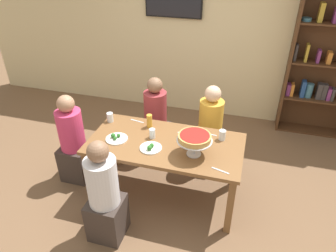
# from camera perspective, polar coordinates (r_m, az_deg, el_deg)

# --- Properties ---
(ground_plane) EXTENTS (12.00, 12.00, 0.00)m
(ground_plane) POSITION_cam_1_polar(r_m,az_deg,el_deg) (3.86, -0.42, -12.09)
(ground_plane) COLOR brown
(rear_partition) EXTENTS (8.00, 0.12, 2.80)m
(rear_partition) POSITION_cam_1_polar(r_m,az_deg,el_deg) (5.09, 6.87, 17.07)
(rear_partition) COLOR beige
(rear_partition) RESTS_ON ground_plane
(dining_table) EXTENTS (1.68, 0.85, 0.74)m
(dining_table) POSITION_cam_1_polar(r_m,az_deg,el_deg) (3.44, -0.46, -4.27)
(dining_table) COLOR brown
(dining_table) RESTS_ON ground_plane
(bookshelf) EXTENTS (1.10, 0.30, 2.21)m
(bookshelf) POSITION_cam_1_polar(r_m,az_deg,el_deg) (5.05, 27.30, 10.02)
(bookshelf) COLOR #4C2D19
(bookshelf) RESTS_ON ground_plane
(television) EXTENTS (0.88, 0.05, 0.52)m
(television) POSITION_cam_1_polar(r_m,az_deg,el_deg) (5.01, 1.03, 22.14)
(television) COLOR black
(diner_near_left) EXTENTS (0.34, 0.34, 1.15)m
(diner_near_left) POSITION_cam_1_polar(r_m,az_deg,el_deg) (3.15, -11.53, -12.82)
(diner_near_left) COLOR #382D28
(diner_near_left) RESTS_ON ground_plane
(diner_head_west) EXTENTS (0.34, 0.34, 1.15)m
(diner_head_west) POSITION_cam_1_polar(r_m,az_deg,el_deg) (3.96, -16.91, -3.26)
(diner_head_west) COLOR #382D28
(diner_head_west) RESTS_ON ground_plane
(diner_far_right) EXTENTS (0.34, 0.34, 1.15)m
(diner_far_right) POSITION_cam_1_polar(r_m,az_deg,el_deg) (4.03, 7.63, -1.31)
(diner_far_right) COLOR #382D28
(diner_far_right) RESTS_ON ground_plane
(diner_far_left) EXTENTS (0.34, 0.34, 1.15)m
(diner_far_left) POSITION_cam_1_polar(r_m,az_deg,el_deg) (4.21, -2.27, 0.53)
(diner_far_left) COLOR #382D28
(diner_far_left) RESTS_ON ground_plane
(deep_dish_pizza_stand) EXTENTS (0.36, 0.36, 0.24)m
(deep_dish_pizza_stand) POSITION_cam_1_polar(r_m,az_deg,el_deg) (3.11, 4.88, -2.29)
(deep_dish_pizza_stand) COLOR silver
(deep_dish_pizza_stand) RESTS_ON dining_table
(salad_plate_near_diner) EXTENTS (0.24, 0.24, 0.07)m
(salad_plate_near_diner) POSITION_cam_1_polar(r_m,az_deg,el_deg) (3.29, -3.19, -3.97)
(salad_plate_near_diner) COLOR white
(salad_plate_near_diner) RESTS_ON dining_table
(salad_plate_far_diner) EXTENTS (0.24, 0.24, 0.07)m
(salad_plate_far_diner) POSITION_cam_1_polar(r_m,az_deg,el_deg) (3.48, -9.47, -2.18)
(salad_plate_far_diner) COLOR white
(salad_plate_far_diner) RESTS_ON dining_table
(beer_glass_amber_tall) EXTENTS (0.07, 0.07, 0.16)m
(beer_glass_amber_tall) POSITION_cam_1_polar(r_m,az_deg,el_deg) (3.62, -3.42, 0.94)
(beer_glass_amber_tall) COLOR gold
(beer_glass_amber_tall) RESTS_ON dining_table
(water_glass_clear_near) EXTENTS (0.07, 0.07, 0.12)m
(water_glass_clear_near) POSITION_cam_1_polar(r_m,az_deg,el_deg) (3.45, 9.90, -1.64)
(water_glass_clear_near) COLOR white
(water_glass_clear_near) RESTS_ON dining_table
(water_glass_clear_far) EXTENTS (0.07, 0.07, 0.11)m
(water_glass_clear_far) POSITION_cam_1_polar(r_m,az_deg,el_deg) (3.80, -10.56, 1.58)
(water_glass_clear_far) COLOR white
(water_glass_clear_far) RESTS_ON dining_table
(water_glass_clear_spare) EXTENTS (0.07, 0.07, 0.11)m
(water_glass_clear_spare) POSITION_cam_1_polar(r_m,az_deg,el_deg) (3.44, -2.90, -1.36)
(water_glass_clear_spare) COLOR white
(water_glass_clear_spare) RESTS_ON dining_table
(cutlery_fork_near) EXTENTS (0.18, 0.04, 0.00)m
(cutlery_fork_near) POSITION_cam_1_polar(r_m,az_deg,el_deg) (3.55, 7.49, -1.47)
(cutlery_fork_near) COLOR silver
(cutlery_fork_near) RESTS_ON dining_table
(cutlery_knife_near) EXTENTS (0.18, 0.06, 0.00)m
(cutlery_knife_near) POSITION_cam_1_polar(r_m,az_deg,el_deg) (3.55, 3.24, -1.20)
(cutlery_knife_near) COLOR silver
(cutlery_knife_near) RESTS_ON dining_table
(cutlery_fork_far) EXTENTS (0.18, 0.06, 0.00)m
(cutlery_fork_far) POSITION_cam_1_polar(r_m,az_deg,el_deg) (3.05, 9.55, -8.04)
(cutlery_fork_far) COLOR silver
(cutlery_fork_far) RESTS_ON dining_table
(cutlery_knife_far) EXTENTS (0.18, 0.05, 0.00)m
(cutlery_knife_far) POSITION_cam_1_polar(r_m,az_deg,el_deg) (3.78, -5.66, 0.91)
(cutlery_knife_far) COLOR silver
(cutlery_knife_far) RESTS_ON dining_table
(cutlery_spare_fork) EXTENTS (0.18, 0.06, 0.00)m
(cutlery_spare_fork) POSITION_cam_1_polar(r_m,az_deg,el_deg) (3.38, -13.37, -4.09)
(cutlery_spare_fork) COLOR silver
(cutlery_spare_fork) RESTS_ON dining_table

